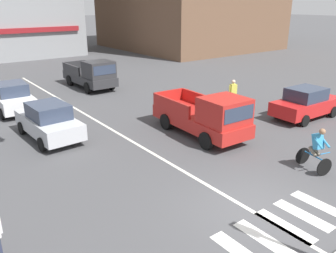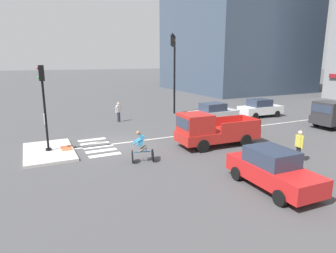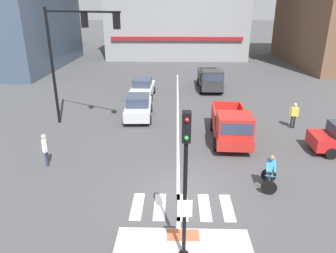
{
  "view_description": "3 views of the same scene",
  "coord_description": "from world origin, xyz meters",
  "px_view_note": "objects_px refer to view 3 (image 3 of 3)",
  "views": [
    {
      "loc": [
        -7.42,
        -5.42,
        5.85
      ],
      "look_at": [
        0.31,
        4.86,
        1.2
      ],
      "focal_mm": 36.98,
      "sensor_mm": 36.0,
      "label": 1
    },
    {
      "loc": [
        17.25,
        -4.49,
        5.17
      ],
      "look_at": [
        0.86,
        3.41,
        1.01
      ],
      "focal_mm": 31.2,
      "sensor_mm": 36.0,
      "label": 2
    },
    {
      "loc": [
        -0.28,
        -11.5,
        7.5
      ],
      "look_at": [
        -0.72,
        5.27,
        1.0
      ],
      "focal_mm": 34.02,
      "sensor_mm": 36.0,
      "label": 3
    }
  ],
  "objects_px": {
    "cyclist": "(270,171)",
    "pedestrian_at_curb_left": "(45,147)",
    "traffic_light_mast": "(69,47)",
    "pickup_truck_red_eastbound_mid": "(231,127)",
    "signal_pole": "(185,176)",
    "car_silver_westbound_far": "(138,107)",
    "pedestrian_waiting_far_side": "(294,113)",
    "car_white_westbound_distant": "(143,88)",
    "pickup_truck_charcoal_eastbound_distant": "(210,80)"
  },
  "relations": [
    {
      "from": "traffic_light_mast",
      "to": "pedestrian_waiting_far_side",
      "type": "bearing_deg",
      "value": 0.78
    },
    {
      "from": "car_white_westbound_distant",
      "to": "car_silver_westbound_far",
      "type": "bearing_deg",
      "value": -87.51
    },
    {
      "from": "pickup_truck_charcoal_eastbound_distant",
      "to": "pickup_truck_red_eastbound_mid",
      "type": "xyz_separation_m",
      "value": [
        0.03,
        -11.8,
        0.0
      ]
    },
    {
      "from": "car_silver_westbound_far",
      "to": "car_white_westbound_distant",
      "type": "bearing_deg",
      "value": 92.49
    },
    {
      "from": "traffic_light_mast",
      "to": "cyclist",
      "type": "height_order",
      "value": "traffic_light_mast"
    },
    {
      "from": "car_white_westbound_distant",
      "to": "pedestrian_at_curb_left",
      "type": "distance_m",
      "value": 12.97
    },
    {
      "from": "signal_pole",
      "to": "cyclist",
      "type": "bearing_deg",
      "value": 48.46
    },
    {
      "from": "car_white_westbound_distant",
      "to": "pedestrian_waiting_far_side",
      "type": "distance_m",
      "value": 12.5
    },
    {
      "from": "pickup_truck_red_eastbound_mid",
      "to": "pedestrian_waiting_far_side",
      "type": "height_order",
      "value": "pickup_truck_red_eastbound_mid"
    },
    {
      "from": "car_silver_westbound_far",
      "to": "pickup_truck_charcoal_eastbound_distant",
      "type": "xyz_separation_m",
      "value": [
        5.73,
        7.67,
        0.17
      ]
    },
    {
      "from": "traffic_light_mast",
      "to": "car_silver_westbound_far",
      "type": "xyz_separation_m",
      "value": [
        3.76,
        1.87,
        -4.27
      ]
    },
    {
      "from": "pedestrian_waiting_far_side",
      "to": "pickup_truck_red_eastbound_mid",
      "type": "bearing_deg",
      "value": -150.64
    },
    {
      "from": "signal_pole",
      "to": "traffic_light_mast",
      "type": "relative_size",
      "value": 0.65
    },
    {
      "from": "pickup_truck_charcoal_eastbound_distant",
      "to": "pedestrian_waiting_far_side",
      "type": "height_order",
      "value": "pickup_truck_charcoal_eastbound_distant"
    },
    {
      "from": "traffic_light_mast",
      "to": "car_white_westbound_distant",
      "type": "distance_m",
      "value": 9.08
    },
    {
      "from": "traffic_light_mast",
      "to": "pedestrian_at_curb_left",
      "type": "distance_m",
      "value": 6.69
    },
    {
      "from": "signal_pole",
      "to": "traffic_light_mast",
      "type": "height_order",
      "value": "traffic_light_mast"
    },
    {
      "from": "signal_pole",
      "to": "car_white_westbound_distant",
      "type": "bearing_deg",
      "value": 99.56
    },
    {
      "from": "pickup_truck_charcoal_eastbound_distant",
      "to": "pedestrian_at_curb_left",
      "type": "height_order",
      "value": "pickup_truck_charcoal_eastbound_distant"
    },
    {
      "from": "car_white_westbound_distant",
      "to": "pedestrian_waiting_far_side",
      "type": "relative_size",
      "value": 2.48
    },
    {
      "from": "car_silver_westbound_far",
      "to": "pickup_truck_charcoal_eastbound_distant",
      "type": "bearing_deg",
      "value": 53.22
    },
    {
      "from": "signal_pole",
      "to": "pedestrian_waiting_far_side",
      "type": "distance_m",
      "value": 13.77
    },
    {
      "from": "car_white_westbound_distant",
      "to": "pickup_truck_red_eastbound_mid",
      "type": "distance_m",
      "value": 11.2
    },
    {
      "from": "car_white_westbound_distant",
      "to": "pedestrian_at_curb_left",
      "type": "bearing_deg",
      "value": -105.6
    },
    {
      "from": "pickup_truck_charcoal_eastbound_distant",
      "to": "car_silver_westbound_far",
      "type": "bearing_deg",
      "value": -126.78
    },
    {
      "from": "pickup_truck_red_eastbound_mid",
      "to": "pedestrian_waiting_far_side",
      "type": "bearing_deg",
      "value": 29.36
    },
    {
      "from": "cyclist",
      "to": "pedestrian_at_curb_left",
      "type": "relative_size",
      "value": 1.01
    },
    {
      "from": "pickup_truck_charcoal_eastbound_distant",
      "to": "signal_pole",
      "type": "bearing_deg",
      "value": -97.73
    },
    {
      "from": "traffic_light_mast",
      "to": "pedestrian_waiting_far_side",
      "type": "height_order",
      "value": "traffic_light_mast"
    },
    {
      "from": "signal_pole",
      "to": "cyclist",
      "type": "xyz_separation_m",
      "value": [
        3.74,
        4.22,
        -2.14
      ]
    },
    {
      "from": "signal_pole",
      "to": "car_silver_westbound_far",
      "type": "distance_m",
      "value": 13.72
    },
    {
      "from": "pickup_truck_charcoal_eastbound_distant",
      "to": "pickup_truck_red_eastbound_mid",
      "type": "relative_size",
      "value": 0.99
    },
    {
      "from": "pedestrian_at_curb_left",
      "to": "car_silver_westbound_far",
      "type": "bearing_deg",
      "value": 62.56
    },
    {
      "from": "cyclist",
      "to": "pedestrian_at_curb_left",
      "type": "distance_m",
      "value": 10.52
    },
    {
      "from": "signal_pole",
      "to": "car_white_westbound_distant",
      "type": "height_order",
      "value": "signal_pole"
    },
    {
      "from": "pickup_truck_red_eastbound_mid",
      "to": "car_white_westbound_distant",
      "type": "bearing_deg",
      "value": 122.33
    },
    {
      "from": "cyclist",
      "to": "pickup_truck_red_eastbound_mid",
      "type": "bearing_deg",
      "value": 100.21
    },
    {
      "from": "pedestrian_waiting_far_side",
      "to": "pedestrian_at_curb_left",
      "type": "bearing_deg",
      "value": -158.39
    },
    {
      "from": "traffic_light_mast",
      "to": "pickup_truck_red_eastbound_mid",
      "type": "height_order",
      "value": "traffic_light_mast"
    },
    {
      "from": "pedestrian_at_curb_left",
      "to": "car_white_westbound_distant",
      "type": "bearing_deg",
      "value": 74.4
    },
    {
      "from": "pedestrian_waiting_far_side",
      "to": "signal_pole",
      "type": "bearing_deg",
      "value": -122.02
    },
    {
      "from": "signal_pole",
      "to": "pickup_truck_red_eastbound_mid",
      "type": "relative_size",
      "value": 0.92
    },
    {
      "from": "traffic_light_mast",
      "to": "pedestrian_at_curb_left",
      "type": "bearing_deg",
      "value": -89.59
    },
    {
      "from": "traffic_light_mast",
      "to": "pickup_truck_red_eastbound_mid",
      "type": "distance_m",
      "value": 10.61
    },
    {
      "from": "pedestrian_at_curb_left",
      "to": "signal_pole",
      "type": "bearing_deg",
      "value": -42.54
    },
    {
      "from": "pedestrian_at_curb_left",
      "to": "pedestrian_waiting_far_side",
      "type": "xyz_separation_m",
      "value": [
        13.83,
        5.48,
        0.0
      ]
    },
    {
      "from": "pickup_truck_red_eastbound_mid",
      "to": "pedestrian_waiting_far_side",
      "type": "xyz_separation_m",
      "value": [
        4.36,
        2.45,
        0.0
      ]
    },
    {
      "from": "car_silver_westbound_far",
      "to": "pedestrian_waiting_far_side",
      "type": "bearing_deg",
      "value": -9.45
    },
    {
      "from": "signal_pole",
      "to": "cyclist",
      "type": "height_order",
      "value": "signal_pole"
    },
    {
      "from": "traffic_light_mast",
      "to": "signal_pole",
      "type": "bearing_deg",
      "value": -59.65
    }
  ]
}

